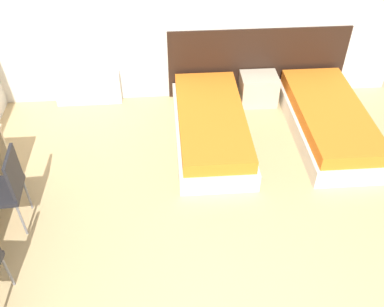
# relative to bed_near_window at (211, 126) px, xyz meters

# --- Properties ---
(wall_back) EXTENTS (6.00, 0.05, 2.70)m
(wall_back) POSITION_rel_bed_near_window_xyz_m (-0.31, 1.05, 1.15)
(wall_back) COLOR silver
(wall_back) RESTS_ON ground_plane
(headboard_panel) EXTENTS (2.49, 0.03, 1.00)m
(headboard_panel) POSITION_rel_bed_near_window_xyz_m (0.75, 1.01, 0.30)
(headboard_panel) COLOR black
(headboard_panel) RESTS_ON ground_plane
(bed_near_window) EXTENTS (0.89, 1.96, 0.41)m
(bed_near_window) POSITION_rel_bed_near_window_xyz_m (0.00, 0.00, 0.00)
(bed_near_window) COLOR silver
(bed_near_window) RESTS_ON ground_plane
(bed_near_door) EXTENTS (0.89, 1.96, 0.41)m
(bed_near_door) POSITION_rel_bed_near_window_xyz_m (1.51, 0.00, 0.00)
(bed_near_door) COLOR silver
(bed_near_door) RESTS_ON ground_plane
(nightstand) EXTENTS (0.51, 0.39, 0.42)m
(nightstand) POSITION_rel_bed_near_window_xyz_m (0.75, 0.79, 0.01)
(nightstand) COLOR beige
(nightstand) RESTS_ON ground_plane
(radiator) EXTENTS (0.91, 0.12, 0.48)m
(radiator) POSITION_rel_bed_near_window_xyz_m (-1.62, 0.93, 0.04)
(radiator) COLOR silver
(radiator) RESTS_ON ground_plane
(chair_near_laptop) EXTENTS (0.43, 0.43, 0.90)m
(chair_near_laptop) POSITION_rel_bed_near_window_xyz_m (-2.14, -1.21, 0.32)
(chair_near_laptop) COLOR #232328
(chair_near_laptop) RESTS_ON ground_plane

